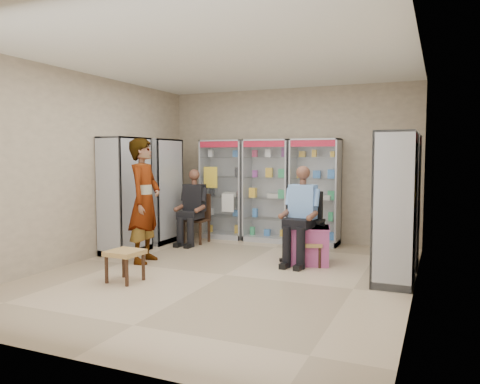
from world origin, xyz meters
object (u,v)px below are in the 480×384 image
at_px(woven_stool_a, 309,254).
at_px(standing_man, 145,201).
at_px(office_chair, 304,227).
at_px(pink_trunk, 309,245).
at_px(cabinet_back_right, 315,192).
at_px(cabinet_right_far, 402,201).
at_px(cabinet_back_left, 224,189).
at_px(cabinet_left_far, 160,191).
at_px(seated_shopkeeper, 303,218).
at_px(cabinet_right_near, 395,208).
at_px(wooden_chair, 196,219).
at_px(cabinet_left_near, 125,195).
at_px(woven_stool_b, 125,266).
at_px(cabinet_back_mid, 268,191).

xyz_separation_m(woven_stool_a, standing_man, (-2.46, -0.77, 0.79)).
bearing_deg(office_chair, pink_trunk, -15.13).
bearing_deg(cabinet_back_right, cabinet_right_far, -34.73).
xyz_separation_m(cabinet_back_left, cabinet_left_far, (-0.93, -0.93, 0.00)).
height_order(cabinet_back_left, seated_shopkeeper, cabinet_back_left).
height_order(cabinet_right_near, woven_stool_a, cabinet_right_near).
relative_size(cabinet_back_right, woven_stool_a, 5.47).
distance_m(wooden_chair, pink_trunk, 2.60).
bearing_deg(cabinet_right_near, cabinet_back_right, 36.16).
xyz_separation_m(seated_shopkeeper, woven_stool_a, (0.14, -0.15, -0.53)).
relative_size(cabinet_right_far, pink_trunk, 3.32).
relative_size(seated_shopkeeper, pink_trunk, 2.37).
relative_size(cabinet_back_left, cabinet_right_near, 1.00).
distance_m(cabinet_back_left, standing_man, 2.50).
height_order(cabinet_back_left, cabinet_back_right, same).
height_order(office_chair, pink_trunk, office_chair).
xyz_separation_m(cabinet_back_right, cabinet_right_far, (1.63, -1.13, 0.00)).
relative_size(cabinet_left_near, seated_shopkeeper, 1.40).
height_order(wooden_chair, seated_shopkeeper, seated_shopkeeper).
xyz_separation_m(cabinet_right_near, woven_stool_b, (-3.31, -1.35, -0.79)).
height_order(cabinet_back_mid, wooden_chair, cabinet_back_mid).
height_order(woven_stool_a, woven_stool_b, woven_stool_b).
bearing_deg(woven_stool_b, cabinet_right_far, 36.58).
height_order(cabinet_back_mid, cabinet_left_near, same).
bearing_deg(wooden_chair, cabinet_back_mid, 31.31).
height_order(cabinet_back_right, office_chair, cabinet_back_right).
bearing_deg(cabinet_right_near, wooden_chair, 68.36).
relative_size(cabinet_back_right, woven_stool_b, 4.71).
bearing_deg(wooden_chair, cabinet_back_left, 71.10).
bearing_deg(office_chair, cabinet_right_far, 20.96).
xyz_separation_m(cabinet_left_near, woven_stool_b, (1.15, -1.55, -0.79)).
bearing_deg(cabinet_back_right, cabinet_left_near, -144.35).
bearing_deg(seated_shopkeeper, cabinet_back_mid, 131.55).
height_order(wooden_chair, woven_stool_a, wooden_chair).
distance_m(cabinet_back_left, cabinet_left_far, 1.32).
relative_size(cabinet_left_near, standing_man, 1.02).
bearing_deg(standing_man, cabinet_left_near, 47.39).
bearing_deg(cabinet_back_left, woven_stool_b, -86.44).
height_order(cabinet_right_near, office_chair, cabinet_right_near).
relative_size(cabinet_back_left, seated_shopkeeper, 1.40).
bearing_deg(office_chair, cabinet_back_mid, 132.43).
distance_m(wooden_chair, woven_stool_b, 2.90).
distance_m(cabinet_left_near, pink_trunk, 3.25).
height_order(cabinet_back_right, pink_trunk, cabinet_back_right).
height_order(cabinet_back_left, office_chair, cabinet_back_left).
height_order(woven_stool_b, standing_man, standing_man).
xyz_separation_m(cabinet_left_far, woven_stool_a, (3.18, -0.79, -0.82)).
distance_m(cabinet_back_right, cabinet_left_near, 3.48).
xyz_separation_m(cabinet_back_mid, cabinet_right_far, (2.58, -1.13, 0.00)).
height_order(cabinet_back_left, cabinet_left_far, same).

